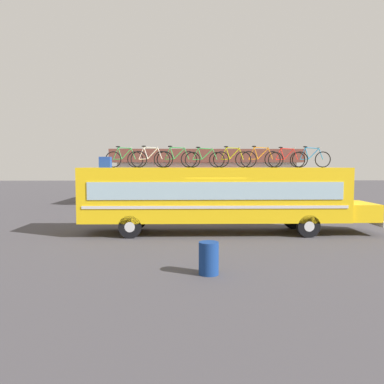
% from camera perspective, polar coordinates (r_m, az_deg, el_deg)
% --- Properties ---
extents(ground_plane, '(120.00, 120.00, 0.00)m').
position_cam_1_polar(ground_plane, '(16.61, 3.32, -6.31)').
color(ground_plane, '#423F44').
extents(bus, '(12.90, 2.51, 2.91)m').
position_cam_1_polar(bus, '(16.41, 4.11, -0.44)').
color(bus, yellow).
rests_on(bus, ground).
extents(luggage_bag_1, '(0.48, 0.43, 0.46)m').
position_cam_1_polar(luggage_bag_1, '(16.42, -13.20, 4.49)').
color(luggage_bag_1, '#193899').
rests_on(luggage_bag_1, bus).
extents(rooftop_bicycle_1, '(1.70, 0.44, 0.96)m').
position_cam_1_polar(rooftop_bicycle_1, '(16.82, -10.39, 5.07)').
color(rooftop_bicycle_1, black).
rests_on(rooftop_bicycle_1, bus).
extents(rooftop_bicycle_2, '(1.71, 0.44, 0.94)m').
position_cam_1_polar(rooftop_bicycle_2, '(16.03, -6.43, 5.15)').
color(rooftop_bicycle_2, black).
rests_on(rooftop_bicycle_2, bus).
extents(rooftop_bicycle_3, '(1.75, 0.44, 0.94)m').
position_cam_1_polar(rooftop_bicycle_3, '(16.05, -2.36, 5.17)').
color(rooftop_bicycle_3, black).
rests_on(rooftop_bicycle_3, bus).
extents(rooftop_bicycle_4, '(1.73, 0.44, 0.90)m').
position_cam_1_polar(rooftop_bicycle_4, '(16.04, 1.96, 5.12)').
color(rooftop_bicycle_4, black).
rests_on(rooftop_bicycle_4, bus).
extents(rooftop_bicycle_5, '(1.66, 0.44, 0.93)m').
position_cam_1_polar(rooftop_bicycle_5, '(16.21, 6.19, 5.12)').
color(rooftop_bicycle_5, black).
rests_on(rooftop_bicycle_5, bus).
extents(rooftop_bicycle_6, '(1.79, 0.44, 0.96)m').
position_cam_1_polar(rooftop_bicycle_6, '(16.69, 10.51, 5.09)').
color(rooftop_bicycle_6, black).
rests_on(rooftop_bicycle_6, bus).
extents(rooftop_bicycle_7, '(1.67, 0.44, 0.92)m').
position_cam_1_polar(rooftop_bicycle_7, '(16.96, 14.36, 4.95)').
color(rooftop_bicycle_7, black).
rests_on(rooftop_bicycle_7, bus).
extents(rooftop_bicycle_8, '(1.76, 0.44, 0.96)m').
position_cam_1_polar(rooftop_bicycle_8, '(17.47, 17.90, 4.90)').
color(rooftop_bicycle_8, black).
rests_on(rooftop_bicycle_8, bus).
extents(roadside_building, '(14.06, 8.32, 4.20)m').
position_cam_1_polar(roadside_building, '(30.65, 1.91, 2.49)').
color(roadside_building, silver).
rests_on(roadside_building, ground).
extents(trash_bin, '(0.55, 0.55, 0.90)m').
position_cam_1_polar(trash_bin, '(10.32, 2.59, -10.15)').
color(trash_bin, navy).
rests_on(trash_bin, ground).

